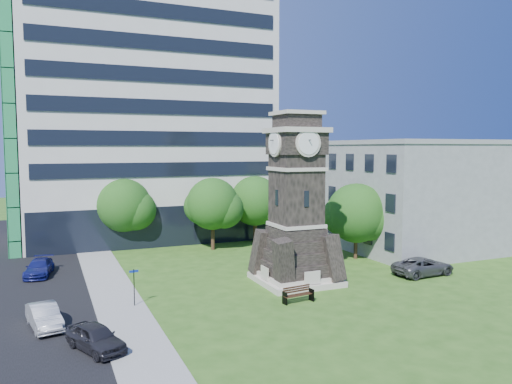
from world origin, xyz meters
name	(u,v)px	position (x,y,z in m)	size (l,w,h in m)	color
ground	(269,294)	(0.00, 0.00, 0.00)	(160.00, 160.00, 0.00)	#2C5518
sidewalk	(112,290)	(-9.50, 5.00, 0.03)	(3.00, 70.00, 0.06)	gray
clock_tower	(296,210)	(3.00, 2.00, 5.28)	(5.40, 5.40, 12.22)	beige
office_tall	(145,106)	(-3.20, 25.84, 14.22)	(26.20, 15.11, 28.60)	silver
office_low	(424,195)	(19.97, 8.00, 5.21)	(15.20, 12.20, 10.40)	#95989A
car_street_south	(96,337)	(-11.48, -5.21, 0.64)	(1.51, 3.76, 1.28)	#222227
car_street_mid	(44,316)	(-13.74, -0.94, 0.63)	(1.34, 3.84, 1.27)	#9DA1A4
car_street_north	(39,268)	(-14.09, 11.20, 0.62)	(1.73, 4.24, 1.23)	navy
car_east_lot	(423,266)	(12.89, -0.03, 0.68)	(2.26, 4.91, 1.37)	#444549
park_bench	(298,294)	(0.90, -2.32, 0.55)	(2.00, 0.53, 1.03)	black
street_sign	(134,283)	(-8.67, 0.86, 1.46)	(0.56, 0.06, 2.33)	black
tree_nw	(124,207)	(-6.57, 19.06, 4.09)	(5.72, 5.20, 6.86)	#332114
tree_nc	(213,206)	(1.17, 15.42, 4.23)	(5.43, 4.94, 6.88)	#332114
tree_ne	(256,202)	(6.32, 17.25, 4.13)	(5.59, 5.08, 6.85)	#332114
tree_east	(357,215)	(11.48, 6.80, 3.87)	(5.71, 5.19, 6.62)	#332114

